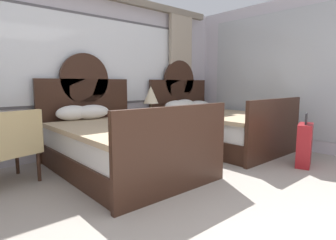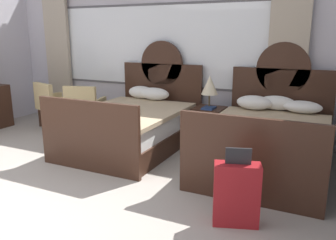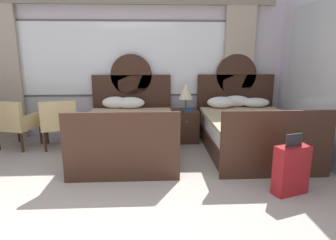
{
  "view_description": "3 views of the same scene",
  "coord_description": "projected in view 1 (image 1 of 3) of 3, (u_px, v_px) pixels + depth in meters",
  "views": [
    {
      "loc": [
        -1.77,
        -0.44,
        1.18
      ],
      "look_at": [
        0.61,
        2.28,
        0.7
      ],
      "focal_mm": 29.27,
      "sensor_mm": 36.0,
      "label": 1
    },
    {
      "loc": [
        2.92,
        -1.79,
        1.77
      ],
      "look_at": [
        0.99,
        2.25,
        0.65
      ],
      "focal_mm": 36.71,
      "sensor_mm": 36.0,
      "label": 2
    },
    {
      "loc": [
        0.56,
        -2.12,
        1.72
      ],
      "look_at": [
        0.79,
        2.28,
        0.68
      ],
      "focal_mm": 31.66,
      "sensor_mm": 36.0,
      "label": 3
    }
  ],
  "objects": [
    {
      "name": "wall_right_mirror",
      "position": [
        302.0,
        74.0,
        4.8
      ],
      "size": [
        0.08,
        4.48,
        2.7
      ],
      "color": "silver",
      "rests_on": "ground_plane"
    },
    {
      "name": "wall_back_window",
      "position": [
        73.0,
        68.0,
        4.35
      ],
      "size": [
        6.35,
        0.22,
        2.7
      ],
      "color": "silver",
      "rests_on": "ground_plane"
    },
    {
      "name": "bed_near_window",
      "position": [
        119.0,
        144.0,
        3.73
      ],
      "size": [
        1.54,
        2.21,
        1.66
      ],
      "color": "#382116",
      "rests_on": "ground_plane"
    },
    {
      "name": "nightstand_between_beds",
      "position": [
        151.0,
        133.0,
        4.91
      ],
      "size": [
        0.47,
        0.5,
        0.61
      ],
      "color": "#382116",
      "rests_on": "ground_plane"
    },
    {
      "name": "armchair_by_window_left",
      "position": [
        8.0,
        143.0,
        3.17
      ],
      "size": [
        0.73,
        0.73,
        0.88
      ],
      "color": "tan",
      "rests_on": "ground_plane"
    },
    {
      "name": "bed_near_mirror",
      "position": [
        216.0,
        127.0,
        5.1
      ],
      "size": [
        1.54,
        2.21,
        1.66
      ],
      "color": "#382116",
      "rests_on": "ground_plane"
    },
    {
      "name": "book_on_nightstand",
      "position": [
        155.0,
        115.0,
        4.81
      ],
      "size": [
        0.18,
        0.26,
        0.03
      ],
      "color": "navy",
      "rests_on": "nightstand_between_beds"
    },
    {
      "name": "table_lamp_on_nightstand",
      "position": [
        151.0,
        95.0,
        4.81
      ],
      "size": [
        0.27,
        0.27,
        0.52
      ],
      "color": "brown",
      "rests_on": "nightstand_between_beds"
    },
    {
      "name": "suitcase_on_floor",
      "position": [
        304.0,
        145.0,
        3.92
      ],
      "size": [
        0.46,
        0.31,
        0.76
      ],
      "color": "maroon",
      "rests_on": "ground_plane"
    }
  ]
}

